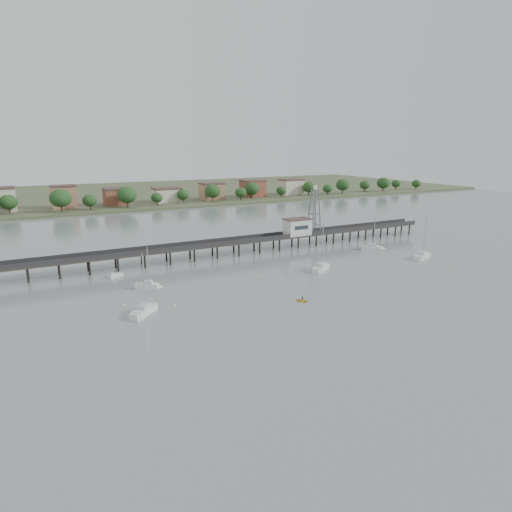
{
  "coord_description": "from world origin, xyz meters",
  "views": [
    {
      "loc": [
        -48.88,
        -53.2,
        31.73
      ],
      "look_at": [
        0.76,
        42.0,
        4.0
      ],
      "focal_mm": 30.0,
      "sensor_mm": 36.0,
      "label": 1
    }
  ],
  "objects": [
    {
      "name": "sailboat_b",
      "position": [
        -27.21,
        39.97,
        0.66
      ],
      "size": [
        6.12,
        4.52,
        10.2
      ],
      "rotation": [
        0.0,
        0.0,
        -0.52
      ],
      "color": "white",
      "rests_on": "ground"
    },
    {
      "name": "sailboat_d",
      "position": [
        50.83,
        31.45,
        0.64
      ],
      "size": [
        8.67,
        5.19,
        13.77
      ],
      "rotation": [
        0.0,
        0.0,
        0.36
      ],
      "color": "white",
      "rests_on": "ground"
    },
    {
      "name": "pier_building",
      "position": [
        25.0,
        60.0,
        6.67
      ],
      "size": [
        8.4,
        5.4,
        5.3
      ],
      "color": "silver",
      "rests_on": "ground"
    },
    {
      "name": "pier",
      "position": [
        0.0,
        60.0,
        3.79
      ],
      "size": [
        150.0,
        5.0,
        5.5
      ],
      "color": "#2D2823",
      "rests_on": "ground"
    },
    {
      "name": "far_shore",
      "position": [
        0.36,
        239.58,
        0.95
      ],
      "size": [
        500.0,
        170.0,
        10.4
      ],
      "color": "#475133",
      "rests_on": "ground"
    },
    {
      "name": "sailboat_e",
      "position": [
        44.63,
        45.14,
        0.65
      ],
      "size": [
        6.97,
        5.56,
        11.69
      ],
      "rotation": [
        0.0,
        0.0,
        -0.58
      ],
      "color": "white",
      "rests_on": "ground"
    },
    {
      "name": "ground_plane",
      "position": [
        0.0,
        0.0,
        0.0
      ],
      "size": [
        500.0,
        500.0,
        0.0
      ],
      "primitive_type": "plane",
      "color": "slate",
      "rests_on": "ground"
    },
    {
      "name": "sailboat_a",
      "position": [
        -31.33,
        26.4,
        0.64
      ],
      "size": [
        7.22,
        6.96,
        12.87
      ],
      "rotation": [
        0.0,
        0.0,
        0.75
      ],
      "color": "white",
      "rests_on": "ground"
    },
    {
      "name": "dinghy_occupant",
      "position": [
        -1.1,
        17.35,
        0.0
      ],
      "size": [
        0.61,
        1.04,
        0.23
      ],
      "primitive_type": "imported",
      "rotation": [
        0.0,
        0.0,
        2.87
      ],
      "color": "black",
      "rests_on": "ground"
    },
    {
      "name": "white_tender",
      "position": [
        -32.87,
        53.44,
        0.41
      ],
      "size": [
        3.66,
        2.4,
        1.32
      ],
      "rotation": [
        0.0,
        0.0,
        0.32
      ],
      "color": "white",
      "rests_on": "ground"
    },
    {
      "name": "mooring_buoys",
      "position": [
        2.12,
        31.61,
        0.08
      ],
      "size": [
        87.13,
        18.76,
        0.39
      ],
      "color": "#F2F0BC",
      "rests_on": "ground"
    },
    {
      "name": "sailboat_c",
      "position": [
        17.16,
        35.11,
        0.64
      ],
      "size": [
        8.12,
        6.31,
        13.41
      ],
      "rotation": [
        0.0,
        0.0,
        0.56
      ],
      "color": "white",
      "rests_on": "ground"
    },
    {
      "name": "yellow_dinghy",
      "position": [
        -1.1,
        17.35,
        0.0
      ],
      "size": [
        1.73,
        1.37,
        2.43
      ],
      "primitive_type": "imported",
      "rotation": [
        0.0,
        0.0,
        0.58
      ],
      "color": "yellow",
      "rests_on": "ground"
    },
    {
      "name": "lattice_tower",
      "position": [
        31.5,
        60.0,
        11.1
      ],
      "size": [
        3.2,
        3.2,
        15.5
      ],
      "color": "slate",
      "rests_on": "ground"
    }
  ]
}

